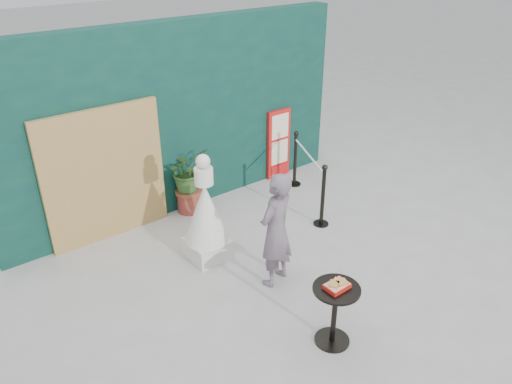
{
  "coord_description": "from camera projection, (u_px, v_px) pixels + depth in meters",
  "views": [
    {
      "loc": [
        -3.66,
        -3.48,
        4.13
      ],
      "look_at": [
        0.0,
        1.2,
        1.0
      ],
      "focal_mm": 35.0,
      "sensor_mm": 36.0,
      "label": 1
    }
  ],
  "objects": [
    {
      "name": "woman",
      "position": [
        276.0,
        230.0,
        6.27
      ],
      "size": [
        0.66,
        0.53,
        1.57
      ],
      "primitive_type": "imported",
      "rotation": [
        0.0,
        0.0,
        3.44
      ],
      "color": "slate",
      "rests_on": "ground"
    },
    {
      "name": "planter",
      "position": [
        188.0,
        175.0,
        7.98
      ],
      "size": [
        0.66,
        0.57,
        1.12
      ],
      "color": "brown",
      "rests_on": "ground"
    },
    {
      "name": "menu_board",
      "position": [
        279.0,
        144.0,
        9.14
      ],
      "size": [
        0.5,
        0.07,
        1.3
      ],
      "color": "red",
      "rests_on": "ground"
    },
    {
      "name": "statue",
      "position": [
        206.0,
        217.0,
        6.81
      ],
      "size": [
        0.62,
        0.62,
        1.58
      ],
      "color": "silver",
      "rests_on": "ground"
    },
    {
      "name": "cafe_table",
      "position": [
        335.0,
        306.0,
        5.43
      ],
      "size": [
        0.52,
        0.52,
        0.75
      ],
      "color": "black",
      "rests_on": "ground"
    },
    {
      "name": "stanchion_barrier",
      "position": [
        308.0,
        177.0,
        8.28
      ],
      "size": [
        0.84,
        1.54,
        1.03
      ],
      "color": "black",
      "rests_on": "ground"
    },
    {
      "name": "food_basket",
      "position": [
        337.0,
        285.0,
        5.3
      ],
      "size": [
        0.26,
        0.19,
        0.11
      ],
      "color": "red",
      "rests_on": "cafe_table"
    },
    {
      "name": "bamboo_fence",
      "position": [
        105.0,
        176.0,
        7.17
      ],
      "size": [
        1.8,
        0.08,
        2.0
      ],
      "primitive_type": "cube",
      "color": "tan",
      "rests_on": "ground"
    },
    {
      "name": "back_wall",
      "position": [
        180.0,
        118.0,
        7.84
      ],
      "size": [
        6.0,
        0.3,
        3.0
      ],
      "primitive_type": "cube",
      "color": "#092C2A",
      "rests_on": "ground"
    },
    {
      "name": "ground",
      "position": [
        314.0,
        296.0,
        6.35
      ],
      "size": [
        60.0,
        60.0,
        0.0
      ],
      "primitive_type": "plane",
      "color": "#ADAAA5",
      "rests_on": "ground"
    }
  ]
}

